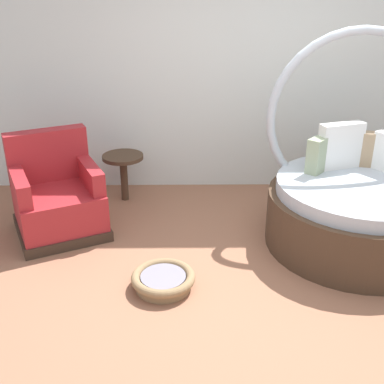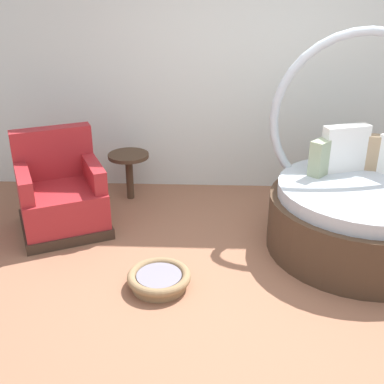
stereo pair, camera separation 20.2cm
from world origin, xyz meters
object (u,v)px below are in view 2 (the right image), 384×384
at_px(round_daybed, 360,205).
at_px(red_armchair, 61,196).
at_px(side_table, 129,162).
at_px(pet_basket, 159,279).

height_order(round_daybed, red_armchair, round_daybed).
bearing_deg(round_daybed, side_table, 157.26).
bearing_deg(pet_basket, side_table, 106.62).
height_order(round_daybed, pet_basket, round_daybed).
xyz_separation_m(red_armchair, pet_basket, (1.05, -0.97, -0.26)).
distance_m(round_daybed, pet_basket, 1.91).
relative_size(round_daybed, red_armchair, 1.78).
xyz_separation_m(round_daybed, red_armchair, (-2.78, 0.24, -0.08)).
distance_m(red_armchair, side_table, 0.89).
bearing_deg(red_armchair, pet_basket, -42.88).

